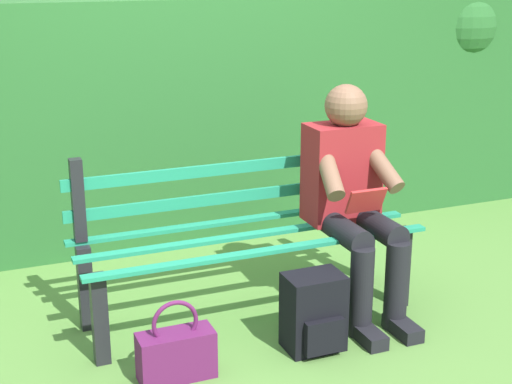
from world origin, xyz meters
name	(u,v)px	position (x,y,z in m)	size (l,w,h in m)	color
ground	(249,316)	(0.00, 0.00, 0.00)	(60.00, 60.00, 0.00)	#517F38
park_bench	(243,234)	(0.00, -0.07, 0.43)	(1.77, 0.53, 0.88)	black
person_seated	(353,195)	(-0.54, 0.10, 0.63)	(0.44, 0.73, 1.19)	maroon
hedge_backdrop	(236,109)	(-0.47, -1.42, 0.81)	(5.75, 0.71, 1.62)	#265B28
backpack	(314,313)	(-0.16, 0.43, 0.19)	(0.28, 0.27, 0.38)	black
handbag	(176,353)	(0.52, 0.45, 0.12)	(0.34, 0.15, 0.38)	#59194C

